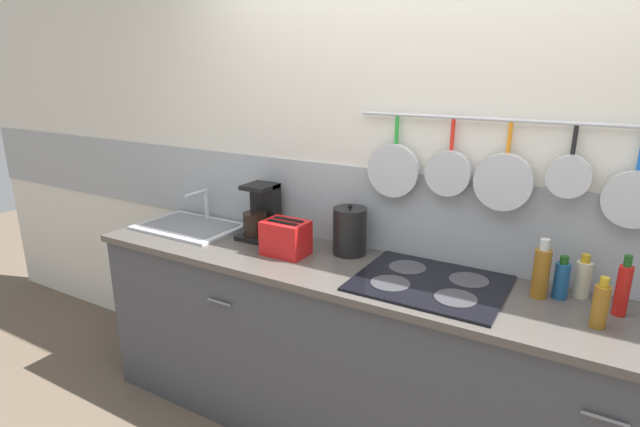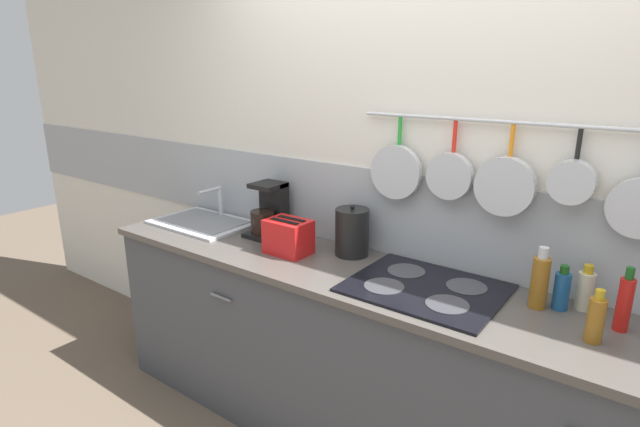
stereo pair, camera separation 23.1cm
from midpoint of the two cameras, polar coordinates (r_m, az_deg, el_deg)
wall_back at (r=2.38m, az=15.65°, el=2.32°), size 7.20×0.15×2.60m
cabinet_base at (r=2.45m, az=11.13°, el=-18.30°), size 3.28×0.55×0.90m
countertop at (r=2.22m, az=11.80°, el=-8.28°), size 3.32×0.57×0.03m
sink_basin at (r=3.01m, az=-11.09°, el=-0.89°), size 0.58×0.40×0.20m
coffee_maker at (r=2.74m, az=-3.42°, el=0.01°), size 0.18×0.22×0.29m
toaster at (r=2.47m, az=-0.96°, el=-2.70°), size 0.23×0.16×0.18m
kettle at (r=2.45m, az=6.38°, el=-2.15°), size 0.17×0.17×0.26m
cooktop at (r=2.18m, az=14.96°, el=-8.26°), size 0.62×0.51×0.01m
bottle_sesame_oil at (r=2.14m, az=26.72°, el=-6.99°), size 0.07×0.07×0.25m
bottle_dish_soap at (r=2.18m, az=28.72°, el=-7.75°), size 0.06×0.06×0.18m
bottle_hot_sauce at (r=2.22m, az=30.77°, el=-7.58°), size 0.06×0.06×0.18m
bottle_cooking_wine at (r=2.00m, az=32.01°, el=-10.27°), size 0.06×0.06×0.19m
bottle_vinegar at (r=2.12m, az=34.22°, el=-8.52°), size 0.05×0.05×0.24m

